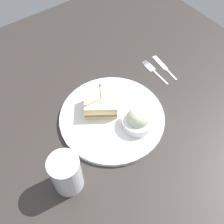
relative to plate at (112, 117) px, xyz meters
The scene contains 7 objects.
ground_plane 1.65cm from the plate, ahead, with size 114.73×114.73×2.00cm, color #2D2826.
plate is the anchor object (origin of this frame).
sandwich_half_center 4.91cm from the plate, 164.77° to the right, with size 10.91×11.40×10.59cm.
coleslaw_bowl 7.98cm from the plate, 32.29° to the left, with size 8.66×8.66×6.24cm.
drink_glass 21.81cm from the plate, 64.88° to the right, with size 7.13×7.13×11.21cm.
fork 23.15cm from the plate, 109.33° to the left, with size 12.18×2.33×0.35cm.
knife 26.68cm from the plate, 104.81° to the left, with size 12.45×2.42×0.35cm.
Camera 1 is at (34.52, -25.08, 63.25)cm, focal length 43.28 mm.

